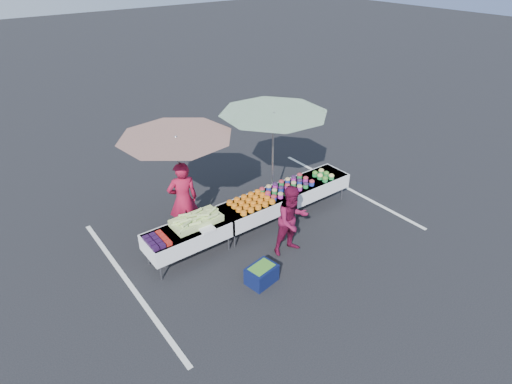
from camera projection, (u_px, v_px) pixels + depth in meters
ground at (256, 228)px, 10.24m from camera, size 80.00×80.00×0.00m
stripe_left at (129, 283)px, 8.57m from camera, size 0.10×5.00×0.00m
stripe_right at (348, 188)px, 11.91m from camera, size 0.10×5.00×0.00m
table_left at (188, 235)px, 9.01m from camera, size 1.86×0.81×0.75m
table_center at (256, 207)px, 9.95m from camera, size 1.86×0.81×0.75m
table_right at (312, 185)px, 10.88m from camera, size 1.86×0.81×0.75m
berry_punnets at (157, 241)px, 8.49m from camera, size 0.40×0.54×0.08m
corn_pile at (197, 220)px, 9.04m from camera, size 1.16×0.57×0.26m
plastic_bags at (207, 229)px, 8.86m from camera, size 0.30×0.25×0.05m
carrot_bowls at (251, 202)px, 9.75m from camera, size 0.95×0.69×0.11m
potato_cups at (287, 186)px, 10.32m from camera, size 1.34×0.58×0.16m
bean_baskets at (323, 175)px, 10.83m from camera, size 0.36×0.50×0.15m
vendor at (183, 200)px, 9.59m from camera, size 0.77×0.61×1.85m
customer at (292, 220)px, 9.09m from camera, size 0.85×0.70×1.61m
umbrella_left at (177, 146)px, 8.89m from camera, size 2.96×2.96×2.49m
umbrella_right at (273, 122)px, 9.83m from camera, size 3.18×3.18×2.59m
storage_bin at (262, 274)px, 8.51m from camera, size 0.66×0.52×0.39m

